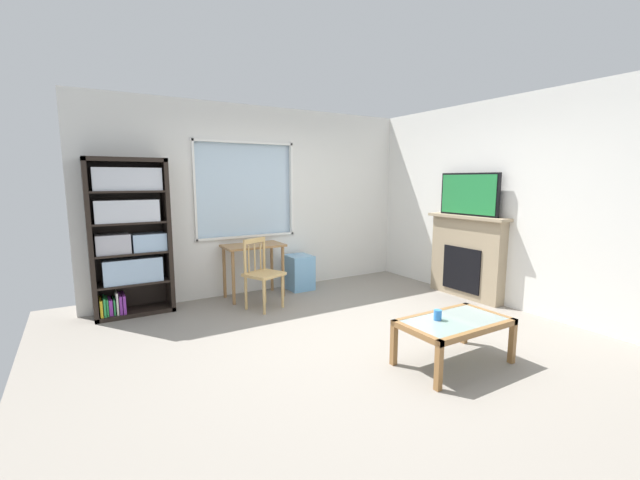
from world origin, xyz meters
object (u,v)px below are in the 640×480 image
at_px(coffee_table, 454,326).
at_px(desk_under_window, 253,254).
at_px(bookshelf, 129,233).
at_px(wooden_chair, 262,273).
at_px(sippy_cup, 438,315).
at_px(plastic_drawer_unit, 299,272).
at_px(fireplace, 466,256).
at_px(tv, 469,194).

bearing_deg(coffee_table, desk_under_window, 104.48).
xyz_separation_m(bookshelf, wooden_chair, (1.45, -0.62, -0.54)).
height_order(bookshelf, desk_under_window, bookshelf).
distance_m(bookshelf, sippy_cup, 3.66).
bearing_deg(sippy_cup, plastic_drawer_unit, 87.38).
height_order(plastic_drawer_unit, coffee_table, plastic_drawer_unit).
bearing_deg(wooden_chair, fireplace, -20.64).
height_order(wooden_chair, sippy_cup, wooden_chair).
distance_m(wooden_chair, sippy_cup, 2.40).
bearing_deg(tv, desk_under_window, 149.19).
bearing_deg(plastic_drawer_unit, desk_under_window, -176.15).
bearing_deg(plastic_drawer_unit, sippy_cup, -92.62).
bearing_deg(plastic_drawer_unit, fireplace, -40.74).
distance_m(bookshelf, fireplace, 4.43).
distance_m(wooden_chair, coffee_table, 2.51).
height_order(desk_under_window, fireplace, fireplace).
bearing_deg(tv, sippy_cup, -146.23).
bearing_deg(desk_under_window, wooden_chair, -100.21).
distance_m(desk_under_window, wooden_chair, 0.55).
height_order(wooden_chair, plastic_drawer_unit, wooden_chair).
bearing_deg(bookshelf, tv, -21.68).
distance_m(wooden_chair, plastic_drawer_unit, 1.03).
bearing_deg(desk_under_window, fireplace, -30.63).
relative_size(plastic_drawer_unit, coffee_table, 0.52).
distance_m(bookshelf, plastic_drawer_unit, 2.40).
xyz_separation_m(desk_under_window, sippy_cup, (0.61, -2.81, -0.16)).
xyz_separation_m(plastic_drawer_unit, tv, (1.80, -1.57, 1.18)).
relative_size(bookshelf, fireplace, 1.55).
relative_size(desk_under_window, fireplace, 0.67).
xyz_separation_m(bookshelf, fireplace, (4.10, -1.62, -0.43)).
bearing_deg(tv, plastic_drawer_unit, 138.98).
distance_m(tv, coffee_table, 2.51).
height_order(fireplace, tv, tv).
distance_m(plastic_drawer_unit, coffee_table, 2.93).
bearing_deg(bookshelf, fireplace, -21.59).
xyz_separation_m(wooden_chair, plastic_drawer_unit, (0.84, 0.57, -0.21)).
relative_size(desk_under_window, plastic_drawer_unit, 1.59).
relative_size(tv, coffee_table, 0.94).
relative_size(bookshelf, desk_under_window, 2.30).
distance_m(bookshelf, wooden_chair, 1.67).
bearing_deg(coffee_table, sippy_cup, 150.51).
relative_size(desk_under_window, coffee_table, 0.83).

